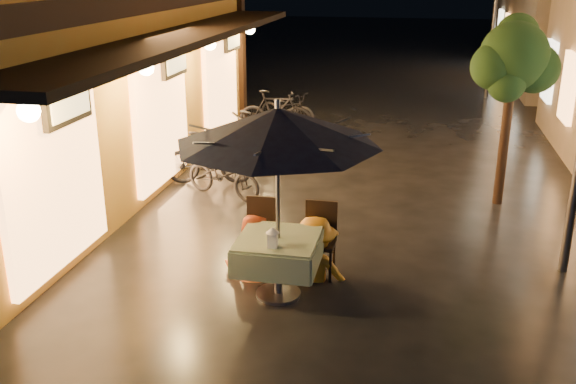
% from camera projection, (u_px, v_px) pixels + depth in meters
% --- Properties ---
extents(ground, '(90.00, 90.00, 0.00)m').
position_uv_depth(ground, '(319.00, 323.00, 7.34)').
color(ground, black).
rests_on(ground, ground).
extents(street_tree, '(1.43, 1.20, 3.15)m').
position_uv_depth(street_tree, '(514.00, 61.00, 10.24)').
color(street_tree, black).
rests_on(street_tree, ground).
extents(cafe_table, '(0.99, 0.99, 0.78)m').
position_uv_depth(cafe_table, '(278.00, 252.00, 7.77)').
color(cafe_table, '#59595E').
rests_on(cafe_table, ground).
extents(patio_umbrella, '(2.41, 2.41, 2.46)m').
position_uv_depth(patio_umbrella, '(277.00, 126.00, 7.25)').
color(patio_umbrella, '#59595E').
rests_on(patio_umbrella, ground).
extents(cafe_chair_left, '(0.42, 0.42, 0.97)m').
position_uv_depth(cafe_chair_left, '(261.00, 230.00, 8.55)').
color(cafe_chair_left, black).
rests_on(cafe_chair_left, ground).
extents(cafe_chair_right, '(0.42, 0.42, 0.97)m').
position_uv_depth(cafe_chair_right, '(320.00, 235.00, 8.40)').
color(cafe_chair_right, black).
rests_on(cafe_chair_right, ground).
extents(table_lantern, '(0.16, 0.16, 0.25)m').
position_uv_depth(table_lantern, '(273.00, 236.00, 7.40)').
color(table_lantern, white).
rests_on(table_lantern, cafe_table).
extents(person_orange, '(0.82, 0.66, 1.61)m').
position_uv_depth(person_orange, '(251.00, 217.00, 8.27)').
color(person_orange, orange).
rests_on(person_orange, ground).
extents(person_yellow, '(1.10, 0.70, 1.62)m').
position_uv_depth(person_yellow, '(315.00, 219.00, 8.17)').
color(person_yellow, orange).
rests_on(person_yellow, ground).
extents(bicycle_0, '(1.65, 1.09, 0.82)m').
position_uv_depth(bicycle_0, '(224.00, 174.00, 11.22)').
color(bicycle_0, black).
rests_on(bicycle_0, ground).
extents(bicycle_1, '(1.72, 0.82, 1.00)m').
position_uv_depth(bicycle_1, '(209.00, 158.00, 11.86)').
color(bicycle_1, black).
rests_on(bicycle_1, ground).
extents(bicycle_2, '(1.73, 0.79, 0.88)m').
position_uv_depth(bicycle_2, '(241.00, 143.00, 13.08)').
color(bicycle_2, black).
rests_on(bicycle_2, ground).
extents(bicycle_3, '(1.87, 0.88, 1.08)m').
position_uv_depth(bicycle_3, '(258.00, 138.00, 13.05)').
color(bicycle_3, '#242429').
rests_on(bicycle_3, ground).
extents(bicycle_4, '(1.62, 0.97, 0.81)m').
position_uv_depth(bicycle_4, '(256.00, 130.00, 14.20)').
color(bicycle_4, black).
rests_on(bicycle_4, ground).
extents(bicycle_5, '(1.80, 0.65, 1.06)m').
position_uv_depth(bicycle_5, '(276.00, 112.00, 15.35)').
color(bicycle_5, black).
rests_on(bicycle_5, ground).
extents(bicycle_6, '(1.71, 1.14, 0.85)m').
position_uv_depth(bicycle_6, '(287.00, 109.00, 16.23)').
color(bicycle_6, black).
rests_on(bicycle_6, ground).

